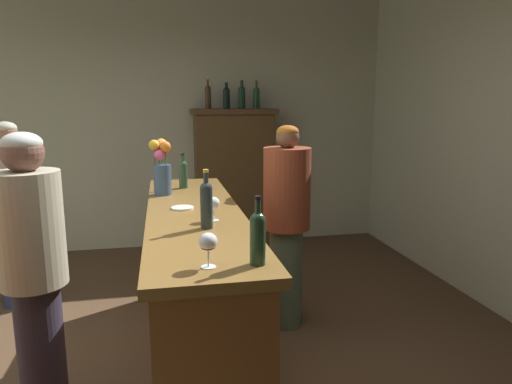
% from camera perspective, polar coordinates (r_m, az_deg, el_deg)
% --- Properties ---
extents(wall_back, '(5.74, 0.12, 2.96)m').
position_cam_1_polar(wall_back, '(5.53, -13.58, 8.46)').
color(wall_back, '#B6B89C').
rests_on(wall_back, ground).
extents(bar_counter, '(0.58, 2.44, 1.03)m').
position_cam_1_polar(bar_counter, '(3.06, -7.42, -11.61)').
color(bar_counter, brown).
rests_on(bar_counter, ground).
extents(display_cabinet, '(0.97, 0.38, 1.63)m').
position_cam_1_polar(display_cabinet, '(5.37, -2.72, 1.92)').
color(display_cabinet, '#4E381D').
rests_on(display_cabinet, ground).
extents(wine_bottle_chardonnay, '(0.07, 0.07, 0.28)m').
position_cam_1_polar(wine_bottle_chardonnay, '(3.65, -9.00, 2.39)').
color(wine_bottle_chardonnay, '#28462E').
rests_on(wine_bottle_chardonnay, bar_counter).
extents(wine_bottle_syrah, '(0.07, 0.07, 0.32)m').
position_cam_1_polar(wine_bottle_syrah, '(2.45, -6.16, -1.29)').
color(wine_bottle_syrah, '#232F31').
rests_on(wine_bottle_syrah, bar_counter).
extents(wine_bottle_pinot, '(0.07, 0.07, 0.29)m').
position_cam_1_polar(wine_bottle_pinot, '(1.89, 0.21, -5.39)').
color(wine_bottle_pinot, '#1F3821').
rests_on(wine_bottle_pinot, bar_counter).
extents(wine_glass_front, '(0.08, 0.08, 0.15)m').
position_cam_1_polar(wine_glass_front, '(1.87, -5.96, -6.34)').
color(wine_glass_front, white).
rests_on(wine_glass_front, bar_counter).
extents(wine_glass_mid, '(0.07, 0.07, 0.14)m').
position_cam_1_polar(wine_glass_mid, '(2.61, -5.29, -1.47)').
color(wine_glass_mid, white).
rests_on(wine_glass_mid, bar_counter).
extents(flower_arrangement, '(0.15, 0.15, 0.41)m').
position_cam_1_polar(flower_arrangement, '(3.39, -11.58, 3.21)').
color(flower_arrangement, '#374F6C').
rests_on(flower_arrangement, bar_counter).
extents(cheese_plate, '(0.14, 0.14, 0.01)m').
position_cam_1_polar(cheese_plate, '(2.95, -9.08, -1.95)').
color(cheese_plate, white).
rests_on(cheese_plate, bar_counter).
extents(display_bottle_left, '(0.07, 0.07, 0.34)m').
position_cam_1_polar(display_bottle_left, '(5.27, -5.96, 11.76)').
color(display_bottle_left, '#462F19').
rests_on(display_bottle_left, display_cabinet).
extents(display_bottle_midleft, '(0.08, 0.08, 0.29)m').
position_cam_1_polar(display_bottle_midleft, '(5.29, -3.67, 11.68)').
color(display_bottle_midleft, black).
rests_on(display_bottle_midleft, display_cabinet).
extents(display_bottle_center, '(0.08, 0.08, 0.31)m').
position_cam_1_polar(display_bottle_center, '(5.32, -1.78, 11.77)').
color(display_bottle_center, '#13311F').
rests_on(display_bottle_center, display_cabinet).
extents(display_bottle_midright, '(0.07, 0.07, 0.32)m').
position_cam_1_polar(display_bottle_midright, '(5.35, 0.05, 11.73)').
color(display_bottle_midright, '#193B22').
rests_on(display_bottle_midright, display_cabinet).
extents(patron_in_navy, '(0.33, 0.33, 1.55)m').
position_cam_1_polar(patron_in_navy, '(2.67, -25.79, -8.28)').
color(patron_in_navy, '#2C2735').
rests_on(patron_in_navy, ground).
extents(patron_near_entrance, '(0.39, 0.39, 1.54)m').
position_cam_1_polar(patron_near_entrance, '(4.30, -27.85, -1.79)').
color(patron_near_entrance, navy).
rests_on(patron_near_entrance, ground).
extents(bartender, '(0.35, 0.35, 1.53)m').
position_cam_1_polar(bartender, '(3.45, 3.79, -3.41)').
color(bartender, '#4A5E4A').
rests_on(bartender, ground).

